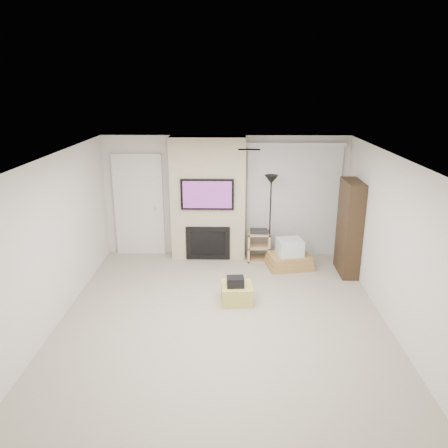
{
  "coord_description": "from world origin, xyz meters",
  "views": [
    {
      "loc": [
        0.14,
        -6.02,
        3.48
      ],
      "look_at": [
        0.0,
        1.2,
        1.15
      ],
      "focal_mm": 35.0,
      "sensor_mm": 36.0,
      "label": 1
    }
  ],
  "objects_px": {
    "box_stack": "(289,256)",
    "bookshelf": "(349,228)",
    "ottoman": "(237,293)",
    "av_stand": "(259,244)",
    "floor_lamp": "(271,194)"
  },
  "relations": [
    {
      "from": "floor_lamp",
      "to": "box_stack",
      "type": "relative_size",
      "value": 1.86
    },
    {
      "from": "ottoman",
      "to": "bookshelf",
      "type": "distance_m",
      "value": 2.56
    },
    {
      "from": "bookshelf",
      "to": "box_stack",
      "type": "bearing_deg",
      "value": 167.29
    },
    {
      "from": "av_stand",
      "to": "bookshelf",
      "type": "distance_m",
      "value": 1.84
    },
    {
      "from": "ottoman",
      "to": "box_stack",
      "type": "relative_size",
      "value": 0.52
    },
    {
      "from": "av_stand",
      "to": "box_stack",
      "type": "height_order",
      "value": "av_stand"
    },
    {
      "from": "box_stack",
      "to": "bookshelf",
      "type": "relative_size",
      "value": 0.54
    },
    {
      "from": "ottoman",
      "to": "floor_lamp",
      "type": "relative_size",
      "value": 0.28
    },
    {
      "from": "bookshelf",
      "to": "ottoman",
      "type": "bearing_deg",
      "value": -149.71
    },
    {
      "from": "ottoman",
      "to": "box_stack",
      "type": "bearing_deg",
      "value": 54.52
    },
    {
      "from": "bookshelf",
      "to": "av_stand",
      "type": "bearing_deg",
      "value": 160.78
    },
    {
      "from": "box_stack",
      "to": "bookshelf",
      "type": "xyz_separation_m",
      "value": [
        1.06,
        -0.24,
        0.68
      ]
    },
    {
      "from": "floor_lamp",
      "to": "box_stack",
      "type": "height_order",
      "value": "floor_lamp"
    },
    {
      "from": "av_stand",
      "to": "bookshelf",
      "type": "relative_size",
      "value": 0.37
    },
    {
      "from": "ottoman",
      "to": "floor_lamp",
      "type": "bearing_deg",
      "value": 68.85
    }
  ]
}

